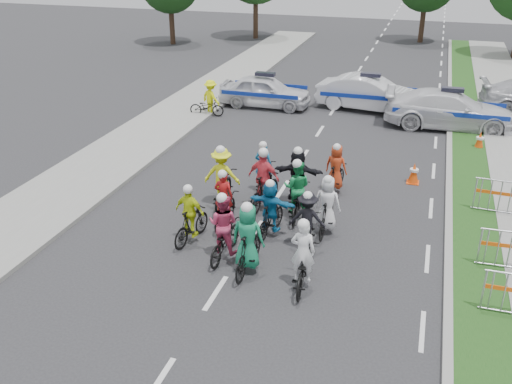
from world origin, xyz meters
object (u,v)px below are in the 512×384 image
(cone_1, at_px, (480,141))
(cone_0, at_px, (414,173))
(parked_bike, at_px, (207,107))
(police_car_2, at_px, (450,110))
(rider_2, at_px, (224,233))
(rider_5, at_px, (270,211))
(rider_3, at_px, (191,219))
(rider_12, at_px, (264,175))
(rider_9, at_px, (264,185))
(barrier_2, at_px, (510,200))
(police_car_0, at_px, (265,91))
(rider_6, at_px, (224,206))
(rider_10, at_px, (222,182))
(police_car_1, at_px, (369,93))
(rider_1, at_px, (248,245))
(rider_0, at_px, (303,264))
(rider_11, at_px, (298,180))
(rider_13, at_px, (336,173))
(rider_8, at_px, (297,196))
(rider_7, at_px, (327,210))
(rider_4, at_px, (307,226))
(marshal_hiviz, at_px, (211,97))

(cone_1, bearing_deg, cone_0, -119.14)
(parked_bike, bearing_deg, police_car_2, -89.27)
(rider_2, distance_m, rider_5, 1.66)
(rider_3, height_order, rider_12, rider_12)
(rider_9, height_order, barrier_2, rider_9)
(police_car_0, bearing_deg, rider_6, -169.51)
(rider_10, xyz_separation_m, police_car_1, (2.94, 11.29, 0.03))
(rider_10, distance_m, rider_12, 1.59)
(cone_1, bearing_deg, rider_6, -129.90)
(rider_1, height_order, barrier_2, rider_1)
(police_car_0, bearing_deg, rider_0, -160.62)
(rider_10, bearing_deg, rider_0, 126.26)
(rider_12, xyz_separation_m, parked_bike, (-4.70, 6.95, -0.17))
(police_car_1, height_order, barrier_2, police_car_1)
(rider_1, bearing_deg, cone_0, -116.54)
(rider_1, relative_size, rider_9, 0.97)
(rider_0, height_order, rider_11, rider_11)
(cone_1, bearing_deg, rider_11, -129.72)
(rider_1, height_order, rider_13, rider_1)
(police_car_1, bearing_deg, rider_5, -176.65)
(rider_8, height_order, police_car_1, rider_8)
(rider_9, bearing_deg, rider_8, 176.35)
(rider_5, bearing_deg, rider_6, 2.25)
(rider_9, bearing_deg, police_car_2, -107.78)
(parked_bike, bearing_deg, police_car_1, -73.33)
(rider_11, bearing_deg, rider_7, 125.37)
(rider_2, relative_size, cone_0, 2.61)
(cone_1, bearing_deg, rider_5, -123.37)
(rider_1, relative_size, parked_bike, 1.24)
(rider_7, xyz_separation_m, police_car_0, (-5.05, 11.20, 0.04))
(rider_5, xyz_separation_m, parked_bike, (-5.68, 9.59, -0.31))
(rider_0, distance_m, rider_13, 5.41)
(rider_4, relative_size, rider_12, 0.98)
(rider_12, relative_size, rider_13, 1.03)
(marshal_hiviz, distance_m, barrier_2, 13.66)
(rider_5, relative_size, rider_13, 1.00)
(rider_5, distance_m, rider_6, 1.41)
(rider_2, bearing_deg, cone_1, -120.36)
(rider_1, bearing_deg, police_car_0, -73.76)
(cone_0, bearing_deg, rider_8, -131.19)
(rider_13, xyz_separation_m, police_car_0, (-4.82, 8.51, 0.07))
(rider_2, xyz_separation_m, police_car_0, (-2.82, 13.23, 0.04))
(barrier_2, distance_m, parked_bike, 13.63)
(rider_12, xyz_separation_m, marshal_hiviz, (-4.59, 7.21, 0.21))
(rider_1, xyz_separation_m, parked_bike, (-5.67, 11.50, -0.34))
(rider_0, height_order, rider_10, rider_10)
(marshal_hiviz, height_order, parked_bike, marshal_hiviz)
(rider_5, height_order, cone_0, rider_5)
(rider_0, distance_m, rider_1, 1.43)
(rider_2, xyz_separation_m, marshal_hiviz, (-4.77, 11.30, 0.10))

